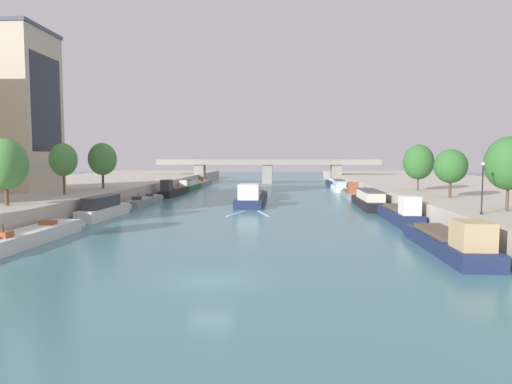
# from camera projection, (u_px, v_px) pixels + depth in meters

# --- Properties ---
(ground_plane) EXTENTS (400.00, 400.00, 0.00)m
(ground_plane) POSITION_uv_depth(u_px,v_px,m) (211.00, 281.00, 26.86)
(ground_plane) COLOR teal
(quay_left) EXTENTS (36.00, 170.00, 2.53)m
(quay_left) POSITION_uv_depth(u_px,v_px,m) (59.00, 190.00, 83.67)
(quay_left) COLOR #B7AD9E
(quay_left) RESTS_ON ground
(quay_right) EXTENTS (36.00, 170.00, 2.53)m
(quay_right) POSITION_uv_depth(u_px,v_px,m) (470.00, 192.00, 79.33)
(quay_right) COLOR #B7AD9E
(quay_right) RESTS_ON ground
(barge_midriver) EXTENTS (4.23, 20.98, 3.42)m
(barge_midriver) POSITION_uv_depth(u_px,v_px,m) (252.00, 197.00, 72.20)
(barge_midriver) COLOR #1E284C
(barge_midriver) RESTS_ON ground
(wake_behind_barge) EXTENTS (5.60, 5.90, 0.03)m
(wake_behind_barge) POSITION_uv_depth(u_px,v_px,m) (250.00, 214.00, 58.95)
(wake_behind_barge) COLOR silver
(wake_behind_barge) RESTS_ON ground
(moored_boat_left_end) EXTENTS (3.09, 14.65, 2.28)m
(moored_boat_left_end) POSITION_uv_depth(u_px,v_px,m) (31.00, 236.00, 38.84)
(moored_boat_left_end) COLOR silver
(moored_boat_left_end) RESTS_ON ground
(moored_boat_left_midway) EXTENTS (2.55, 12.22, 2.74)m
(moored_boat_left_midway) POSITION_uv_depth(u_px,v_px,m) (104.00, 209.00, 54.81)
(moored_boat_left_midway) COLOR silver
(moored_boat_left_midway) RESTS_ON ground
(moored_boat_left_gap_after) EXTENTS (2.37, 13.50, 2.18)m
(moored_boat_left_gap_after) POSITION_uv_depth(u_px,v_px,m) (145.00, 201.00, 70.49)
(moored_boat_left_gap_after) COLOR gray
(moored_boat_left_gap_after) RESTS_ON ground
(moored_boat_left_second) EXTENTS (2.71, 13.73, 3.29)m
(moored_boat_left_second) POSITION_uv_depth(u_px,v_px,m) (173.00, 191.00, 85.90)
(moored_boat_left_second) COLOR black
(moored_boat_left_second) RESTS_ON ground
(moored_boat_left_downstream) EXTENTS (3.02, 15.30, 2.56)m
(moored_boat_left_downstream) POSITION_uv_depth(u_px,v_px,m) (190.00, 185.00, 103.16)
(moored_boat_left_downstream) COLOR #235633
(moored_boat_left_downstream) RESTS_ON ground
(moored_boat_left_lone) EXTENTS (2.94, 15.04, 2.13)m
(moored_boat_left_lone) POSITION_uv_depth(u_px,v_px,m) (202.00, 183.00, 119.37)
(moored_boat_left_lone) COLOR gray
(moored_boat_left_lone) RESTS_ON ground
(moored_boat_right_end) EXTENTS (3.08, 15.03, 3.09)m
(moored_boat_right_end) POSITION_uv_depth(u_px,v_px,m) (449.00, 241.00, 34.68)
(moored_boat_right_end) COLOR #1E284C
(moored_boat_right_end) RESTS_ON ground
(moored_boat_right_lone) EXTENTS (2.53, 12.45, 3.27)m
(moored_boat_right_lone) POSITION_uv_depth(u_px,v_px,m) (400.00, 214.00, 51.01)
(moored_boat_right_lone) COLOR #1E284C
(moored_boat_right_lone) RESTS_ON ground
(moored_boat_right_upstream) EXTENTS (3.32, 16.07, 2.61)m
(moored_boat_right_upstream) POSITION_uv_depth(u_px,v_px,m) (369.00, 200.00, 66.33)
(moored_boat_right_upstream) COLOR black
(moored_boat_right_upstream) RESTS_ON ground
(moored_boat_right_second) EXTENTS (2.28, 12.10, 3.00)m
(moored_boat_right_second) POSITION_uv_depth(u_px,v_px,m) (350.00, 193.00, 82.93)
(moored_boat_right_second) COLOR gray
(moored_boat_right_second) RESTS_ON ground
(moored_boat_right_midway) EXTENTS (2.71, 13.48, 2.47)m
(moored_boat_right_midway) POSITION_uv_depth(u_px,v_px,m) (339.00, 186.00, 99.02)
(moored_boat_right_midway) COLOR silver
(moored_boat_right_midway) RESTS_ON ground
(moored_boat_right_near) EXTENTS (2.85, 13.73, 2.38)m
(moored_boat_right_near) POSITION_uv_depth(u_px,v_px,m) (333.00, 183.00, 116.18)
(moored_boat_right_near) COLOR #1E284C
(moored_boat_right_near) RESTS_ON ground
(tree_left_distant) EXTENTS (4.29, 4.29, 6.71)m
(tree_left_distant) POSITION_uv_depth(u_px,v_px,m) (5.00, 164.00, 44.91)
(tree_left_distant) COLOR brown
(tree_left_distant) RESTS_ON quay_left
(tree_left_midway) EXTENTS (3.52, 3.52, 6.66)m
(tree_left_midway) POSITION_uv_depth(u_px,v_px,m) (63.00, 160.00, 58.43)
(tree_left_midway) COLOR brown
(tree_left_midway) RESTS_ON quay_left
(tree_left_nearest) EXTENTS (4.30, 4.30, 7.06)m
(tree_left_nearest) POSITION_uv_depth(u_px,v_px,m) (102.00, 159.00, 69.72)
(tree_left_nearest) COLOR brown
(tree_left_nearest) RESTS_ON quay_left
(tree_right_past_mid) EXTENTS (4.12, 4.12, 6.70)m
(tree_right_past_mid) POSITION_uv_depth(u_px,v_px,m) (509.00, 163.00, 40.14)
(tree_right_past_mid) COLOR brown
(tree_right_past_mid) RESTS_ON quay_right
(tree_right_nearest) EXTENTS (3.87, 3.87, 5.81)m
(tree_right_nearest) POSITION_uv_depth(u_px,v_px,m) (451.00, 166.00, 53.91)
(tree_right_nearest) COLOR brown
(tree_right_nearest) RESTS_ON quay_right
(tree_right_second) EXTENTS (4.35, 4.35, 6.68)m
(tree_right_second) POSITION_uv_depth(u_px,v_px,m) (418.00, 162.00, 65.54)
(tree_right_second) COLOR brown
(tree_right_second) RESTS_ON quay_right
(lamppost_right_bank) EXTENTS (0.28, 0.28, 4.42)m
(lamppost_right_bank) POSITION_uv_depth(u_px,v_px,m) (482.00, 186.00, 37.91)
(lamppost_right_bank) COLOR black
(lamppost_right_bank) RESTS_ON quay_right
(building_left_tall) EXTENTS (13.22, 10.47, 23.16)m
(building_left_tall) POSITION_uv_depth(u_px,v_px,m) (3.00, 110.00, 64.90)
(building_left_tall) COLOR beige
(building_left_tall) RESTS_ON quay_left
(bridge_far) EXTENTS (62.43, 4.40, 6.78)m
(bridge_far) POSITION_uv_depth(u_px,v_px,m) (267.00, 168.00, 126.71)
(bridge_far) COLOR gray
(bridge_far) RESTS_ON ground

